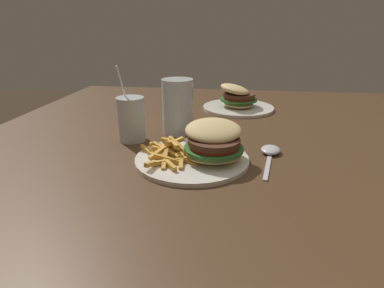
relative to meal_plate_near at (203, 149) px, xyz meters
The scene contains 6 objects.
dining_table 0.19m from the meal_plate_near, 76.53° to the left, with size 1.39×1.40×0.75m.
meal_plate_near is the anchor object (origin of this frame).
beer_glass 0.22m from the meal_plate_near, 114.84° to the left, with size 0.09×0.09×0.15m.
juice_glass 0.24m from the meal_plate_near, 149.79° to the left, with size 0.07×0.07×0.20m.
spoon 0.17m from the meal_plate_near, 22.84° to the left, with size 0.06×0.19×0.02m.
meal_plate_far 0.50m from the meal_plate_near, 80.99° to the left, with size 0.26×0.26×0.10m.
Camera 1 is at (0.03, -0.83, 1.05)m, focal length 30.00 mm.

